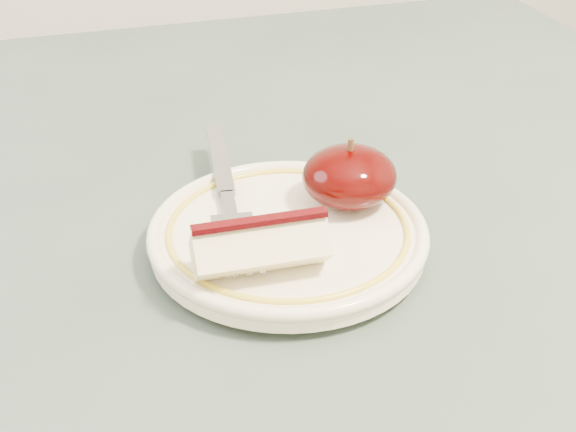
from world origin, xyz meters
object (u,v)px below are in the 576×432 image
object	(u,v)px
plate	(288,235)
fork	(227,194)
apple_half	(349,176)
table	(251,337)

from	to	relation	value
plate	fork	xyz separation A→B (m)	(-0.03, 0.05, 0.01)
apple_half	fork	distance (m)	0.08
fork	apple_half	bearing A→B (deg)	-100.36
plate	fork	world-z (taller)	fork
table	fork	world-z (taller)	fork
table	plate	distance (m)	0.11
table	apple_half	size ratio (longest dim) A/B	14.19
table	fork	distance (m)	0.11
table	fork	bearing A→B (deg)	113.26
table	fork	size ratio (longest dim) A/B	4.59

